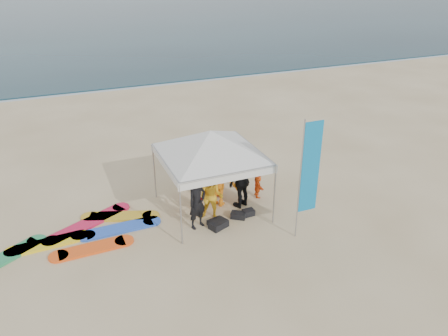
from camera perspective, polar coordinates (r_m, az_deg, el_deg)
name	(u,v)px	position (r m, az deg, el deg)	size (l,w,h in m)	color
ground	(234,248)	(12.53, 1.26, -10.38)	(120.00, 120.00, 0.00)	beige
ocean	(65,15)	(69.74, -20.11, 18.28)	(160.00, 84.00, 0.08)	#0C2633
shoreline_foam	(117,88)	(28.71, -13.75, 10.14)	(160.00, 1.20, 0.01)	silver
person_black_a	(197,203)	(13.00, -3.52, -4.53)	(0.61, 0.40, 1.68)	black
person_yellow	(211,197)	(13.38, -1.68, -3.82)	(0.76, 0.59, 1.57)	gold
person_orange_a	(219,178)	(14.09, -0.70, -1.29)	(1.26, 0.73, 1.96)	orange
person_black_b	(242,180)	(14.02, 2.40, -1.58)	(1.12, 0.47, 1.91)	black
person_orange_b	(214,173)	(14.69, -1.37, -0.71)	(0.82, 0.53, 1.68)	red
person_seated	(258,186)	(14.85, 4.42, -2.33)	(0.77, 0.24, 0.83)	#EC5315
canopy_tent	(211,131)	(13.08, -1.77, 4.87)	(4.14, 4.14, 3.13)	#A5A5A8
feather_flag	(309,169)	(12.22, 11.07, -0.16)	(0.61, 0.04, 3.64)	#A5A5A8
marker_pennant	(200,199)	(13.85, -3.13, -4.10)	(0.28, 0.28, 0.64)	#A5A5A8
gear_pile	(227,220)	(13.54, 0.40, -6.82)	(1.65, 0.81, 0.22)	black
surfboard_spread	(82,235)	(13.65, -18.10, -8.27)	(5.22, 2.46, 0.07)	#279258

